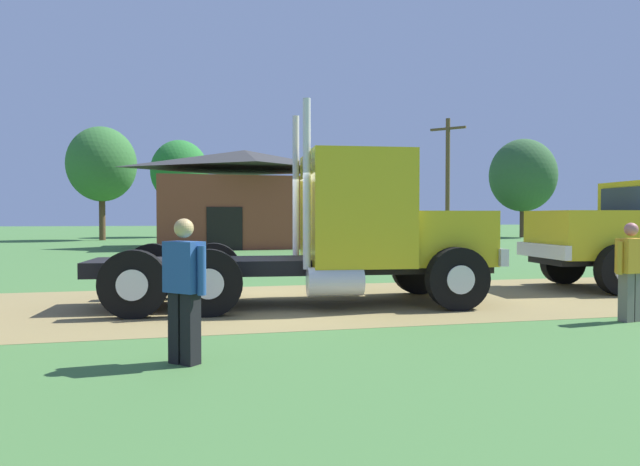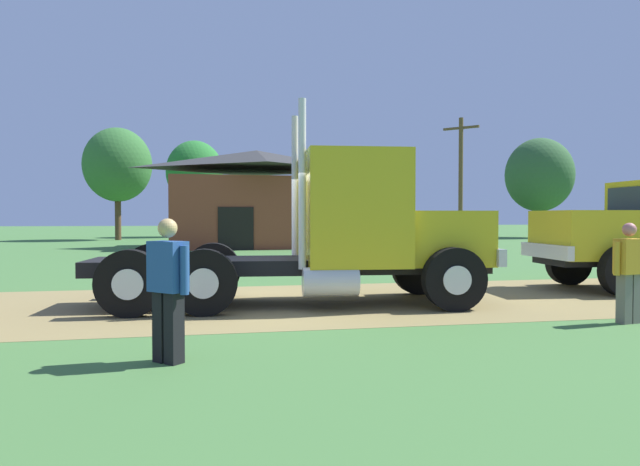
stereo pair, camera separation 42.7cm
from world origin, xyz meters
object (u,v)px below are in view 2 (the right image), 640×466
Objects in this scene: visitor_standing_near at (168,284)px; visitor_by_barrel at (629,269)px; truck_foreground_white at (347,233)px; utility_pole_near at (461,178)px; shed_building at (257,200)px.

visitor_by_barrel is (7.12, 1.17, -0.05)m from visitor_standing_near.
truck_foreground_white is 24.61m from utility_pole_near.
utility_pole_near is (12.19, 21.22, 2.62)m from truck_foreground_white.
visitor_standing_near reaches higher than visitor_by_barrel.
truck_foreground_white is at bearing 52.46° from visitor_standing_near.
visitor_standing_near is 1.05× the size of visitor_by_barrel.
visitor_by_barrel is (3.92, -2.98, -0.53)m from truck_foreground_white.
utility_pole_near is at bearing 58.78° from visitor_standing_near.
utility_pole_near is at bearing 71.15° from visitor_by_barrel.
truck_foreground_white is 4.87× the size of visitor_by_barrel.
truck_foreground_white is 22.36m from shed_building.
truck_foreground_white is 5.26m from visitor_standing_near.
visitor_by_barrel is at bearing -37.26° from truck_foreground_white.
visitor_by_barrel is at bearing 9.35° from visitor_standing_near.
truck_foreground_white reaches higher than visitor_by_barrel.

